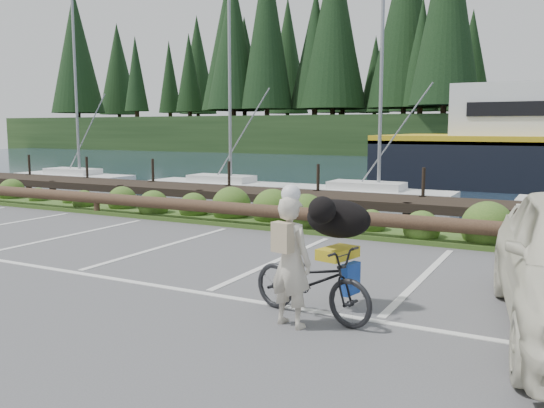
# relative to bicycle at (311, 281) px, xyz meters

# --- Properties ---
(ground) EXTENTS (72.00, 72.00, 0.00)m
(ground) POSITION_rel_bicycle_xyz_m (-1.80, 0.62, -0.47)
(ground) COLOR #4D4D4F
(harbor_backdrop) EXTENTS (170.00, 160.00, 30.00)m
(harbor_backdrop) POSITION_rel_bicycle_xyz_m (-1.41, 79.09, -0.47)
(harbor_backdrop) COLOR #162637
(harbor_backdrop) RESTS_ON ground
(vegetation_strip) EXTENTS (34.00, 1.60, 0.10)m
(vegetation_strip) POSITION_rel_bicycle_xyz_m (-1.80, 5.92, -0.42)
(vegetation_strip) COLOR #3D5B21
(vegetation_strip) RESTS_ON ground
(log_rail) EXTENTS (32.00, 0.30, 0.60)m
(log_rail) POSITION_rel_bicycle_xyz_m (-1.80, 5.22, -0.47)
(log_rail) COLOR #443021
(log_rail) RESTS_ON ground
(bicycle) EXTENTS (1.89, 1.02, 0.94)m
(bicycle) POSITION_rel_bicycle_xyz_m (0.00, 0.00, 0.00)
(bicycle) COLOR black
(bicycle) RESTS_ON ground
(cyclist) EXTENTS (0.65, 0.50, 1.59)m
(cyclist) POSITION_rel_bicycle_xyz_m (-0.10, -0.41, 0.33)
(cyclist) COLOR beige
(cyclist) RESTS_ON ground
(dog) EXTENTS (0.62, 0.96, 0.51)m
(dog) POSITION_rel_bicycle_xyz_m (0.13, 0.56, 0.73)
(dog) COLOR black
(dog) RESTS_ON bicycle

